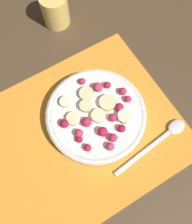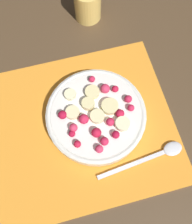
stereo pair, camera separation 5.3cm
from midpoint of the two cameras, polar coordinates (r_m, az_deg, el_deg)
ground_plane at (r=0.56m, az=-2.43°, el=-4.17°), size 3.00×3.00×0.00m
placemat at (r=0.56m, az=-2.45°, el=-4.09°), size 0.45×0.37×0.01m
fruit_bowl at (r=0.55m, az=2.77°, el=-1.06°), size 0.22×0.22×0.05m
spoon at (r=0.56m, az=16.69°, el=-9.63°), size 0.20×0.04×0.01m
drinking_glass at (r=0.69m, az=0.42°, el=23.20°), size 0.07×0.07×0.08m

